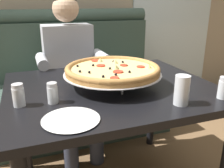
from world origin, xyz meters
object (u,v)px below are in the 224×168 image
Objects in this scene: diner_main at (71,65)px; shaker_pepper_flakes at (19,97)px; shaker_parmesan at (223,89)px; patio_chair at (130,47)px; booth_bench at (78,88)px; drinking_glass at (182,92)px; plate_near_left at (71,118)px; dining_table at (111,100)px; shaker_oregano at (53,94)px; pizza at (113,70)px.

diner_main is 0.90m from shaker_pepper_flakes.
patio_chair is at bearing 75.85° from shaker_parmesan.
booth_bench is at bearing 109.09° from shaker_parmesan.
drinking_glass is 0.16× the size of patio_chair.
plate_near_left is 1.69× the size of drinking_glass.
booth_bench reaches higher than shaker_pepper_flakes.
shaker_pepper_flakes is 0.75m from drinking_glass.
dining_table is at bearing -116.82° from patio_chair.
shaker_oregano is 0.94× the size of shaker_pepper_flakes.
drinking_glass reaches higher than shaker_oregano.
patio_chair reaches higher than shaker_parmesan.
shaker_parmesan is 0.24m from drinking_glass.
shaker_oregano is at bearing -6.66° from shaker_pepper_flakes.
patio_chair reaches higher than shaker_pepper_flakes.
pizza is 0.52m from shaker_pepper_flakes.
booth_bench reaches higher than plate_near_left.
drinking_glass reaches higher than plate_near_left.
shaker_oregano is at bearing 102.19° from plate_near_left.
shaker_parmesan reaches higher than shaker_pepper_flakes.
booth_bench is 1.25× the size of diner_main.
diner_main is 9.02× the size of drinking_glass.
shaker_parmesan reaches higher than shaker_oregano.
drinking_glass is (0.21, -0.36, -0.03)m from pizza.
shaker_parmesan is 0.46× the size of plate_near_left.
shaker_parmesan is 0.98m from shaker_pepper_flakes.
pizza is 2.44m from patio_chair.
booth_bench is 0.42m from diner_main.
plate_near_left is at bearing -77.81° from shaker_oregano.
dining_table is 0.92× the size of diner_main.
plate_near_left is at bearing -131.68° from pizza.
shaker_parmesan is (0.45, -0.37, -0.05)m from pizza.
pizza is 2.31× the size of plate_near_left.
shaker_parmesan is 2.63m from patio_chair.
shaker_oregano is 0.60m from drinking_glass.
patio_chair reaches higher than plate_near_left.
shaker_parmesan is at bearing -70.91° from booth_bench.
drinking_glass is at bearing -1.72° from plate_near_left.
plate_near_left is 0.52m from drinking_glass.
dining_table is at bearing 141.18° from shaker_parmesan.
shaker_oregano is (-0.35, -0.14, -0.05)m from pizza.
shaker_oregano is at bearing -122.00° from patio_chair.
dining_table is 0.53m from shaker_pepper_flakes.
shaker_oregano is 0.21m from plate_near_left.
shaker_pepper_flakes reaches higher than shaker_oregano.
patio_chair is (0.64, 2.53, -0.27)m from shaker_parmesan.
shaker_parmesan reaches higher than dining_table.
booth_bench is at bearing 65.19° from shaker_pepper_flakes.
shaker_oregano is at bearing -158.54° from pizza.
plate_near_left is at bearing -103.02° from booth_bench.
patio_chair is at bearing 47.95° from booth_bench.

